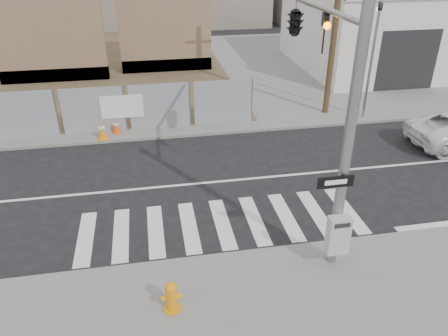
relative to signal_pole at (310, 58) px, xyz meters
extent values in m
plane|color=black|center=(-2.49, 2.05, -4.78)|extent=(100.00, 100.00, 0.00)
cube|color=slate|center=(-2.49, 16.05, -4.72)|extent=(50.00, 20.00, 0.12)
cylinder|color=gray|center=(0.01, -2.75, -1.16)|extent=(0.26, 0.26, 7.00)
cylinder|color=gray|center=(0.01, -0.15, 1.34)|extent=(0.14, 5.20, 0.14)
cube|color=#B2B2AF|center=(-0.04, -3.03, -3.64)|extent=(0.55, 0.30, 1.05)
cube|color=black|center=(-0.24, -2.91, -2.16)|extent=(0.90, 0.03, 0.30)
cube|color=silver|center=(-0.24, -2.93, -2.16)|extent=(0.55, 0.01, 0.12)
imported|color=black|center=(0.01, -0.75, 0.79)|extent=(0.16, 0.20, 1.00)
imported|color=black|center=(0.01, 1.45, 0.79)|extent=(0.53, 2.48, 1.00)
cylinder|color=gray|center=(5.51, 6.65, -2.06)|extent=(0.12, 0.12, 5.20)
imported|color=black|center=(5.51, 6.65, 0.44)|extent=(0.16, 0.20, 1.00)
cube|color=#7A5D49|center=(-9.49, 15.05, -0.66)|extent=(6.00, 0.50, 8.00)
cube|color=#7A5D49|center=(-9.49, 15.45, -4.26)|extent=(6.00, 1.30, 0.80)
cube|color=#7A5D49|center=(-2.99, 16.05, -0.66)|extent=(5.50, 0.50, 8.00)
cube|color=#7A5D49|center=(-2.99, 16.45, -4.26)|extent=(5.50, 1.30, 0.80)
cube|color=silver|center=(11.51, 15.05, -2.26)|extent=(12.00, 10.00, 4.80)
cube|color=black|center=(9.51, 10.03, -3.06)|extent=(3.40, 0.06, 3.20)
cylinder|color=brown|center=(4.01, 7.55, 0.34)|extent=(0.28, 0.28, 10.00)
cylinder|color=orange|center=(-4.25, -3.72, -4.64)|extent=(0.53, 0.53, 0.04)
cylinder|color=orange|center=(-4.25, -3.72, -4.35)|extent=(0.34, 0.34, 0.62)
sphere|color=orange|center=(-4.25, -3.72, -4.02)|extent=(0.29, 0.29, 0.29)
cylinder|color=orange|center=(-4.41, -3.72, -4.29)|extent=(0.17, 0.16, 0.11)
cylinder|color=orange|center=(-4.08, -3.72, -4.29)|extent=(0.17, 0.16, 0.11)
cube|color=orange|center=(-10.55, 7.36, -4.64)|extent=(0.48, 0.48, 0.03)
cone|color=orange|center=(-10.55, 7.36, -4.28)|extent=(0.42, 0.42, 0.76)
cylinder|color=silver|center=(-10.55, 7.36, -4.17)|extent=(0.29, 0.29, 0.09)
cube|color=orange|center=(-6.38, 6.27, -4.64)|extent=(0.49, 0.49, 0.03)
cone|color=orange|center=(-6.38, 6.27, -4.28)|extent=(0.44, 0.44, 0.76)
cylinder|color=silver|center=(-6.38, 6.27, -4.17)|extent=(0.29, 0.29, 0.09)
cube|color=#FF4C0D|center=(-5.83, 6.80, -4.65)|extent=(0.42, 0.42, 0.03)
cone|color=#FF4C0D|center=(-5.83, 6.80, -4.35)|extent=(0.37, 0.37, 0.62)
cylinder|color=silver|center=(-5.83, 6.80, -4.26)|extent=(0.24, 0.24, 0.07)
camera|label=1|loc=(-4.40, -11.10, 2.94)|focal=35.00mm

